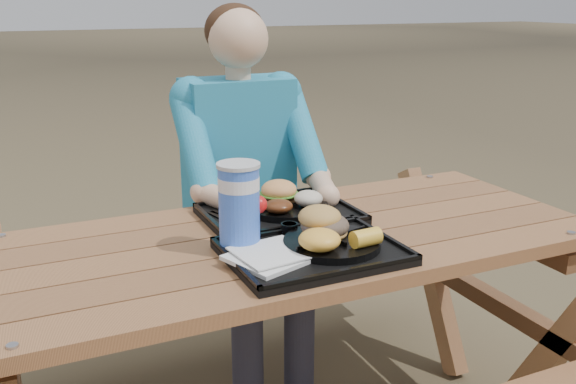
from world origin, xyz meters
name	(u,v)px	position (x,y,z in m)	size (l,w,h in m)	color
picnic_table	(288,350)	(0.00, 0.00, 0.38)	(1.80, 1.49, 0.75)	#999999
tray_near	(312,253)	(-0.01, -0.17, 0.76)	(0.45, 0.35, 0.02)	black
tray_far	(280,215)	(0.04, 0.14, 0.76)	(0.45, 0.35, 0.02)	black
plate_near	(332,243)	(0.05, -0.18, 0.78)	(0.26, 0.26, 0.02)	black
plate_far	(287,207)	(0.07, 0.15, 0.78)	(0.26, 0.26, 0.02)	black
napkin_stack	(269,256)	(-0.14, -0.19, 0.78)	(0.18, 0.18, 0.02)	silver
soda_cup	(239,207)	(-0.17, -0.07, 0.88)	(0.11, 0.11, 0.22)	blue
condiment_bbq	(289,228)	(-0.01, -0.03, 0.78)	(0.05, 0.05, 0.03)	black
condiment_mustard	(312,227)	(0.05, -0.06, 0.79)	(0.05, 0.05, 0.03)	yellow
sandwich	(325,213)	(0.05, -0.14, 0.85)	(0.12, 0.12, 0.13)	#BD8B42
mac_cheese	(320,240)	(-0.02, -0.22, 0.82)	(0.11, 0.11, 0.05)	yellow
corn_cob	(366,238)	(0.10, -0.25, 0.81)	(0.08, 0.08, 0.05)	yellow
cutlery_far	(229,217)	(-0.12, 0.16, 0.77)	(0.03, 0.15, 0.01)	black
burger	(279,185)	(0.06, 0.19, 0.84)	(0.12, 0.12, 0.10)	#DE924E
baked_beans	(279,206)	(0.01, 0.09, 0.81)	(0.09, 0.09, 0.04)	#572911
potato_salad	(308,199)	(0.12, 0.11, 0.81)	(0.09, 0.09, 0.05)	beige
diner	(241,210)	(0.07, 0.58, 0.64)	(0.48, 0.84, 1.28)	#18AD98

